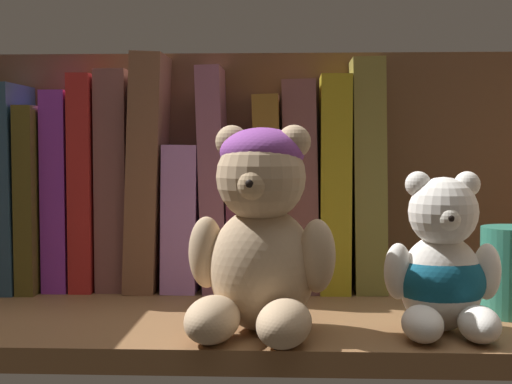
{
  "coord_description": "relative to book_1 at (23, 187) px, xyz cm",
  "views": [
    {
      "loc": [
        -0.39,
        -71.96,
        17.45
      ],
      "look_at": [
        -3.85,
        0.0,
        13.01
      ],
      "focal_mm": 55.38,
      "sensor_mm": 36.0,
      "label": 1
    }
  ],
  "objects": [
    {
      "name": "shelf_back_panel",
      "position": [
        29.68,
        2.65,
        0.84
      ],
      "size": [
        74.96,
        1.2,
        27.23
      ],
      "primitive_type": "cube",
      "color": "brown",
      "rests_on": "ground"
    },
    {
      "name": "teddy_bear_larger",
      "position": [
        26.95,
        -20.43,
        -2.73
      ],
      "size": [
        12.59,
        13.11,
        16.96
      ],
      "color": "tan",
      "rests_on": "shelf_board"
    },
    {
      "name": "book_1",
      "position": [
        0.0,
        0.0,
        0.0
      ],
      "size": [
        2.83,
        13.98,
        21.57
      ],
      "primitive_type": "cube",
      "rotation": [
        0.0,
        -0.01,
        0.0
      ],
      "color": "#2D4F6E",
      "rests_on": "shelf_board"
    },
    {
      "name": "book_12",
      "position": [
        33.94,
        -0.0,
        0.43
      ],
      "size": [
        3.13,
        10.02,
        22.41
      ],
      "primitive_type": "cube",
      "color": "#9F8A1A",
      "rests_on": "shelf_board"
    },
    {
      "name": "book_10",
      "position": [
        27.09,
        -0.0,
        -0.61
      ],
      "size": [
        3.22,
        12.52,
        20.39
      ],
      "primitive_type": "cube",
      "rotation": [
        0.0,
        -0.03,
        0.0
      ],
      "color": "brown",
      "rests_on": "shelf_board"
    },
    {
      "name": "book_2",
      "position": [
        2.54,
        -0.0,
        -1.14
      ],
      "size": [
        1.93,
        13.48,
        19.27
      ],
      "primitive_type": "cube",
      "color": "brown",
      "rests_on": "shelf_board"
    },
    {
      "name": "book_5",
      "position": [
        10.83,
        0.0,
        0.76
      ],
      "size": [
        3.23,
        9.1,
        23.06
      ],
      "primitive_type": "cube",
      "color": "brown",
      "rests_on": "shelf_board"
    },
    {
      "name": "book_6",
      "position": [
        14.31,
        -0.0,
        1.56
      ],
      "size": [
        4.15,
        11.16,
        24.77
      ],
      "primitive_type": "cube",
      "rotation": [
        0.0,
        0.04,
        0.0
      ],
      "color": "brown",
      "rests_on": "shelf_board"
    },
    {
      "name": "book_3",
      "position": [
        5.06,
        -0.0,
        -0.33
      ],
      "size": [
        2.57,
        10.16,
        20.89
      ],
      "primitive_type": "cube",
      "color": "purple",
      "rests_on": "shelf_board"
    },
    {
      "name": "teddy_bear_smaller",
      "position": [
        41.83,
        -19.52,
        -5.59
      ],
      "size": [
        9.57,
        9.97,
        13.19
      ],
      "color": "white",
      "rests_on": "shelf_board"
    },
    {
      "name": "book_7",
      "position": [
        17.96,
        -0.0,
        -3.13
      ],
      "size": [
        3.83,
        10.28,
        15.35
      ],
      "primitive_type": "cube",
      "rotation": [
        0.0,
        0.02,
        0.0
      ],
      "color": "#B67FD0",
      "rests_on": "shelf_board"
    },
    {
      "name": "book_9",
      "position": [
        24.16,
        -0.0,
        -2.87
      ],
      "size": [
        2.71,
        9.64,
        15.81
      ],
      "primitive_type": "cube",
      "color": "#713250",
      "rests_on": "shelf_board"
    },
    {
      "name": "book_8",
      "position": [
        21.28,
        -0.0,
        0.89
      ],
      "size": [
        3.22,
        10.23,
        23.4
      ],
      "primitive_type": "cube",
      "rotation": [
        0.0,
        -0.03,
        0.0
      ],
      "color": "#915873",
      "rests_on": "shelf_board"
    },
    {
      "name": "shelf_board",
      "position": [
        29.68,
        -12.02,
        -11.77
      ],
      "size": [
        72.56,
        28.15,
        2.0
      ],
      "primitive_type": "cube",
      "color": "brown",
      "rests_on": "ground"
    },
    {
      "name": "book_11",
      "position": [
        30.39,
        0.0,
        0.18
      ],
      "size": [
        3.99,
        9.55,
        21.98
      ],
      "primitive_type": "cube",
      "rotation": [
        0.0,
        -0.03,
        0.0
      ],
      "color": "brown",
      "rests_on": "shelf_board"
    },
    {
      "name": "book_13",
      "position": [
        37.41,
        -0.0,
        1.29
      ],
      "size": [
        3.74,
        9.33,
        24.18
      ],
      "primitive_type": "cube",
      "rotation": [
        0.0,
        -0.02,
        0.0
      ],
      "color": "olive",
      "rests_on": "shelf_board"
    },
    {
      "name": "book_4",
      "position": [
        7.78,
        -0.0,
        0.52
      ],
      "size": [
        2.32,
        10.37,
        22.58
      ],
      "primitive_type": "cube",
      "color": "red",
      "rests_on": "shelf_board"
    }
  ]
}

